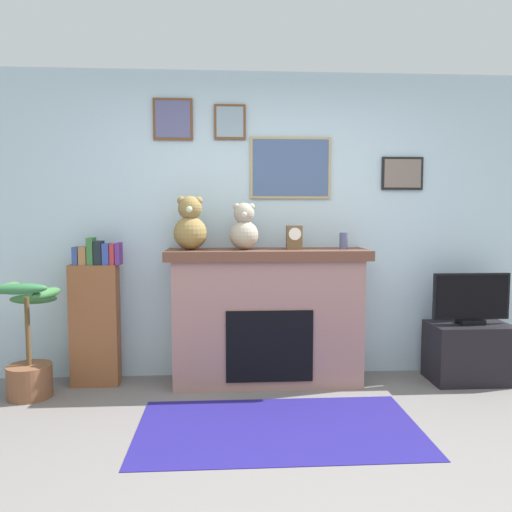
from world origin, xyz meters
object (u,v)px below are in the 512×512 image
at_px(potted_plant, 29,355).
at_px(candle_jar, 343,241).
at_px(teddy_bear_brown, 190,226).
at_px(fireplace, 267,316).
at_px(tv_stand, 469,352).
at_px(bookshelf, 95,317).
at_px(teddy_bear_tan, 244,229).
at_px(mantel_clock, 294,237).
at_px(television, 471,299).

height_order(potted_plant, candle_jar, candle_jar).
relative_size(potted_plant, teddy_bear_brown, 2.10).
relative_size(fireplace, teddy_bear_brown, 3.79).
relative_size(tv_stand, candle_jar, 4.84).
bearing_deg(candle_jar, teddy_bear_brown, -179.97).
distance_m(fireplace, bookshelf, 1.41).
height_order(teddy_bear_brown, teddy_bear_tan, teddy_bear_brown).
bearing_deg(mantel_clock, television, -2.29).
height_order(tv_stand, teddy_bear_brown, teddy_bear_brown).
relative_size(bookshelf, tv_stand, 1.84).
bearing_deg(mantel_clock, bookshelf, 178.50).
relative_size(fireplace, bookshelf, 1.35).
bearing_deg(candle_jar, potted_plant, -175.09).
xyz_separation_m(bookshelf, tv_stand, (3.10, -0.10, -0.32)).
bearing_deg(television, teddy_bear_brown, 178.53).
xyz_separation_m(fireplace, mantel_clock, (0.22, -0.02, 0.65)).
xyz_separation_m(potted_plant, candle_jar, (2.47, 0.21, 0.85)).
relative_size(fireplace, candle_jar, 12.05).
bearing_deg(tv_stand, teddy_bear_brown, 178.56).
xyz_separation_m(teddy_bear_brown, teddy_bear_tan, (0.43, 0.00, -0.02)).
bearing_deg(fireplace, potted_plant, -172.89).
height_order(bookshelf, candle_jar, candle_jar).
bearing_deg(bookshelf, potted_plant, -149.99).
bearing_deg(teddy_bear_brown, potted_plant, -170.15).
height_order(bookshelf, teddy_bear_tan, teddy_bear_tan).
relative_size(tv_stand, television, 1.03).
xyz_separation_m(fireplace, tv_stand, (1.70, -0.08, -0.32)).
bearing_deg(fireplace, bookshelf, 179.04).
bearing_deg(teddy_bear_tan, candle_jar, 0.03).
height_order(potted_plant, mantel_clock, mantel_clock).
xyz_separation_m(potted_plant, teddy_bear_brown, (1.22, 0.21, 0.98)).
distance_m(candle_jar, mantel_clock, 0.41).
relative_size(potted_plant, television, 1.41).
xyz_separation_m(potted_plant, tv_stand, (3.54, 0.15, -0.09)).
relative_size(bookshelf, television, 1.89).
bearing_deg(candle_jar, bookshelf, 178.84).
height_order(television, mantel_clock, mantel_clock).
xyz_separation_m(fireplace, bookshelf, (-1.41, 0.02, 0.00)).
xyz_separation_m(mantel_clock, teddy_bear_brown, (-0.84, 0.00, 0.10)).
xyz_separation_m(television, teddy_bear_brown, (-2.32, 0.06, 0.61)).
height_order(television, teddy_bear_tan, teddy_bear_tan).
distance_m(fireplace, teddy_bear_brown, 0.97).
xyz_separation_m(potted_plant, teddy_bear_tan, (1.65, 0.21, 0.95)).
distance_m(teddy_bear_brown, teddy_bear_tan, 0.43).
xyz_separation_m(bookshelf, potted_plant, (-0.44, -0.25, -0.23)).
bearing_deg(candle_jar, tv_stand, -3.15).
height_order(fireplace, bookshelf, bookshelf).
bearing_deg(tv_stand, bookshelf, 178.15).
bearing_deg(fireplace, teddy_bear_brown, -178.33).
relative_size(fireplace, teddy_bear_tan, 4.34).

